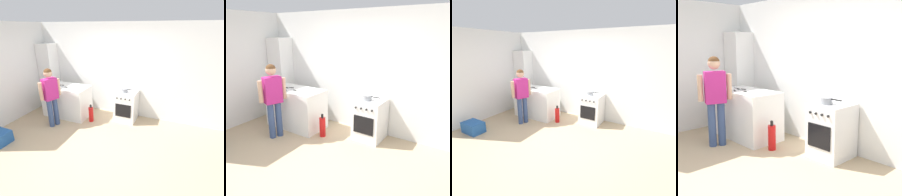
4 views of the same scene
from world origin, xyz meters
TOP-DOWN VIEW (x-y plane):
  - ground_plane at (0.00, 0.00)m, footprint 8.00×8.00m
  - back_wall at (0.00, 1.95)m, footprint 6.00×0.10m
  - counter_unit at (-1.35, 1.20)m, footprint 1.30×0.70m
  - oven_left at (0.35, 1.58)m, footprint 0.57×0.62m
  - pot at (0.31, 1.50)m, footprint 0.36×0.18m
  - knife_bread at (-1.69, 1.21)m, footprint 0.34×0.13m
  - knife_utility at (-1.43, 1.00)m, footprint 0.24×0.14m
  - knife_chef at (-1.58, 1.21)m, footprint 0.31×0.10m
  - knife_carving at (-1.36, 1.12)m, footprint 0.33×0.09m
  - person at (-1.34, 0.55)m, footprint 0.30×0.54m
  - fire_extinguisher at (-0.52, 1.10)m, footprint 0.13×0.13m
  - larder_cabinet at (-2.30, 1.68)m, footprint 0.48×0.44m

SIDE VIEW (x-z plane):
  - ground_plane at x=0.00m, z-range 0.00..0.00m
  - fire_extinguisher at x=-0.52m, z-range -0.03..0.47m
  - oven_left at x=0.35m, z-range 0.00..0.85m
  - counter_unit at x=-1.35m, z-range 0.00..0.90m
  - pot at x=0.31m, z-range 0.85..0.95m
  - knife_bread at x=-1.69m, z-range 0.90..0.91m
  - knife_carving at x=-1.36m, z-range 0.90..0.91m
  - knife_chef at x=-1.58m, z-range 0.90..0.91m
  - knife_utility at x=-1.43m, z-range 0.90..0.91m
  - person at x=-1.34m, z-range 0.14..1.69m
  - larder_cabinet at x=-2.30m, z-range 0.00..2.00m
  - back_wall at x=0.00m, z-range 0.00..2.60m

